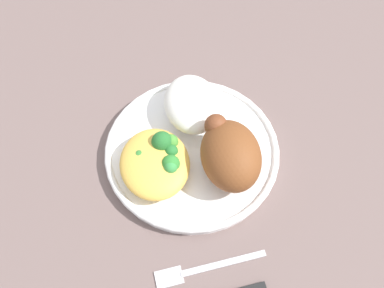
% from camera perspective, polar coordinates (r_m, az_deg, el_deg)
% --- Properties ---
extents(ground_plane, '(2.00, 2.00, 0.00)m').
position_cam_1_polar(ground_plane, '(0.63, 0.00, -1.40)').
color(ground_plane, '#6F5B57').
extents(plate, '(0.25, 0.25, 0.02)m').
position_cam_1_polar(plate, '(0.62, 0.00, -0.93)').
color(plate, white).
rests_on(plate, ground_plane).
extents(roasted_chicken, '(0.11, 0.08, 0.07)m').
position_cam_1_polar(roasted_chicken, '(0.57, 5.01, -1.31)').
color(roasted_chicken, brown).
rests_on(roasted_chicken, plate).
extents(rice_pile, '(0.10, 0.08, 0.04)m').
position_cam_1_polar(rice_pile, '(0.62, -0.03, 5.29)').
color(rice_pile, white).
rests_on(rice_pile, plate).
extents(mac_cheese_with_broccoli, '(0.11, 0.09, 0.04)m').
position_cam_1_polar(mac_cheese_with_broccoli, '(0.58, -4.66, -2.26)').
color(mac_cheese_with_broccoli, '#F3BE4D').
rests_on(mac_cheese_with_broccoli, plate).
extents(fork, '(0.02, 0.14, 0.01)m').
position_cam_1_polar(fork, '(0.56, 1.60, -16.00)').
color(fork, silver).
rests_on(fork, ground_plane).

